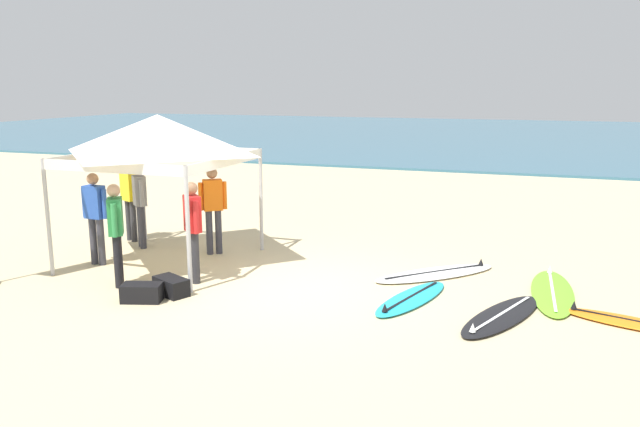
{
  "coord_description": "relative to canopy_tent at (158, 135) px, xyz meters",
  "views": [
    {
      "loc": [
        3.61,
        -9.03,
        3.28
      ],
      "look_at": [
        -0.0,
        1.32,
        1.0
      ],
      "focal_mm": 34.93,
      "sensor_mm": 36.0,
      "label": 1
    }
  ],
  "objects": [
    {
      "name": "person_blue",
      "position": [
        -1.06,
        -0.56,
        -1.4
      ],
      "size": [
        0.55,
        0.24,
        1.71
      ],
      "color": "#383842",
      "rests_on": "ground"
    },
    {
      "name": "gear_bag_by_pole",
      "position": [
        0.9,
        -2.01,
        -2.25
      ],
      "size": [
        0.67,
        0.48,
        0.28
      ],
      "primitive_type": "cube",
      "rotation": [
        0.0,
        0.0,
        0.3
      ],
      "color": "black",
      "rests_on": "ground"
    },
    {
      "name": "canopy_tent",
      "position": [
        0.0,
        0.0,
        0.0
      ],
      "size": [
        2.88,
        2.88,
        2.75
      ],
      "color": "#B7B7BC",
      "rests_on": "ground"
    },
    {
      "name": "surfboard_orange",
      "position": [
        7.86,
        -0.57,
        -2.35
      ],
      "size": [
        1.87,
        0.98,
        0.19
      ],
      "color": "orange",
      "rests_on": "ground"
    },
    {
      "name": "sea",
      "position": [
        2.88,
        31.98,
        -2.34
      ],
      "size": [
        80.0,
        36.0,
        0.1
      ],
      "primitive_type": "cube",
      "color": "#386B84",
      "rests_on": "ground"
    },
    {
      "name": "ground_plane",
      "position": [
        2.88,
        -0.68,
        -2.39
      ],
      "size": [
        80.0,
        80.0,
        0.0
      ],
      "primitive_type": "plane",
      "color": "beige"
    },
    {
      "name": "person_yellow",
      "position": [
        -1.55,
        1.16,
        -1.4
      ],
      "size": [
        0.51,
        0.34,
        1.71
      ],
      "color": "#2D2D33",
      "rests_on": "ground"
    },
    {
      "name": "surfboard_black",
      "position": [
        6.18,
        -0.92,
        -2.35
      ],
      "size": [
        1.35,
        2.22,
        0.19
      ],
      "color": "black",
      "rests_on": "ground"
    },
    {
      "name": "surfboard_lime",
      "position": [
        6.88,
        0.44,
        -2.35
      ],
      "size": [
        0.72,
        2.42,
        0.19
      ],
      "color": "#7AD12D",
      "rests_on": "ground"
    },
    {
      "name": "person_grey",
      "position": [
        -1.02,
        0.76,
        -1.4
      ],
      "size": [
        0.42,
        0.41,
        1.71
      ],
      "color": "#383842",
      "rests_on": "ground"
    },
    {
      "name": "person_red",
      "position": [
        1.17,
        -0.88,
        -1.4
      ],
      "size": [
        0.42,
        0.41,
        1.71
      ],
      "color": "#2D2D33",
      "rests_on": "ground"
    },
    {
      "name": "surfboard_white",
      "position": [
        4.97,
        0.83,
        -2.35
      ],
      "size": [
        2.19,
        2.12,
        0.19
      ],
      "color": "white",
      "rests_on": "ground"
    },
    {
      "name": "person_green",
      "position": [
        0.1,
        -1.49,
        -1.4
      ],
      "size": [
        0.38,
        0.48,
        1.71
      ],
      "color": "black",
      "rests_on": "ground"
    },
    {
      "name": "surfboard_cyan",
      "position": [
        4.81,
        -0.61,
        -2.35
      ],
      "size": [
        1.1,
        2.06,
        0.19
      ],
      "color": "#23B2CC",
      "rests_on": "ground"
    },
    {
      "name": "person_orange",
      "position": [
        0.62,
        0.8,
        -1.4
      ],
      "size": [
        0.46,
        0.39,
        1.71
      ],
      "color": "#383842",
      "rests_on": "ground"
    },
    {
      "name": "gear_bag_near_tent",
      "position": [
        1.16,
        -1.59,
        -2.25
      ],
      "size": [
        0.68,
        0.54,
        0.28
      ],
      "primitive_type": "cube",
      "rotation": [
        0.0,
        0.0,
        2.71
      ],
      "color": "black",
      "rests_on": "ground"
    }
  ]
}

